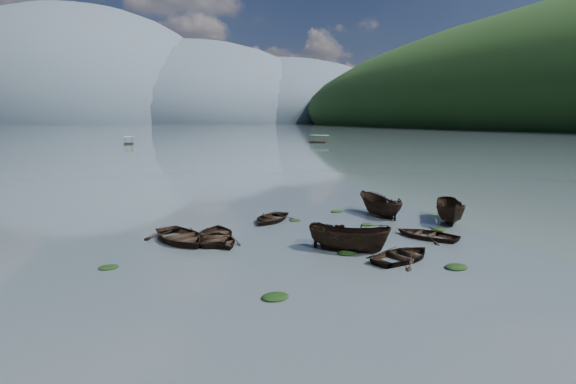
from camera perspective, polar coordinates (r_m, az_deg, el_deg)
name	(u,v)px	position (r m, az deg, el deg)	size (l,w,h in m)	color
ground_plane	(376,270)	(22.52, 11.17, -9.64)	(2400.00, 2400.00, 0.00)	#49565C
haze_mtn_b	(86,123)	(919.27, -24.28, 7.98)	(520.00, 520.00, 340.00)	#475666
haze_mtn_c	(195,123)	(930.41, -11.77, 8.60)	(520.00, 520.00, 260.00)	#475666
haze_mtn_d	(279,123)	(976.02, -1.16, 8.81)	(520.00, 520.00, 220.00)	#475666
rowboat_0	(218,244)	(26.82, -8.93, -6.50)	(2.73, 3.83, 0.79)	black
rowboat_1	(216,239)	(27.78, -9.13, -5.95)	(3.21, 4.50, 0.93)	black
rowboat_2	(348,251)	(25.25, 7.66, -7.46)	(1.75, 4.64, 1.79)	black
rowboat_3	(426,238)	(29.10, 17.17, -5.55)	(2.75, 3.85, 0.80)	black
rowboat_4	(403,260)	(24.35, 14.39, -8.31)	(2.83, 3.97, 0.82)	black
rowboat_5	(450,222)	(33.91, 19.86, -3.61)	(1.82, 4.84, 1.87)	black
rowboat_6	(181,242)	(27.65, -13.44, -6.16)	(3.46, 4.84, 1.00)	black
rowboat_7	(271,221)	(32.20, -2.23, -3.73)	(2.81, 3.93, 0.81)	black
rowboat_8	(379,216)	(34.69, 11.50, -2.96)	(1.78, 4.72, 1.82)	black
weed_clump_0	(275,298)	(18.81, -1.63, -13.34)	(1.14, 0.93, 0.25)	black
weed_clump_1	(347,254)	(24.77, 7.53, -7.79)	(1.08, 0.86, 0.24)	black
weed_clump_2	(456,268)	(23.77, 20.58, -9.05)	(1.16, 0.93, 0.25)	black
weed_clump_3	(367,225)	(31.44, 10.00, -4.18)	(0.88, 0.75, 0.20)	black
weed_clump_4	(439,230)	(31.20, 18.58, -4.63)	(1.00, 0.79, 0.21)	black
weed_clump_5	(109,268)	(23.97, -21.83, -8.98)	(0.96, 0.77, 0.20)	black
weed_clump_6	(295,221)	(32.29, 0.92, -3.68)	(0.87, 0.72, 0.18)	black
weed_clump_7	(337,212)	(35.53, 6.18, -2.54)	(0.97, 0.78, 0.21)	black
pontoon_centre	(129,144)	(139.48, -19.56, 5.74)	(2.34, 5.61, 2.15)	black
pontoon_right	(319,143)	(140.51, 3.99, 6.27)	(2.45, 5.87, 2.25)	black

